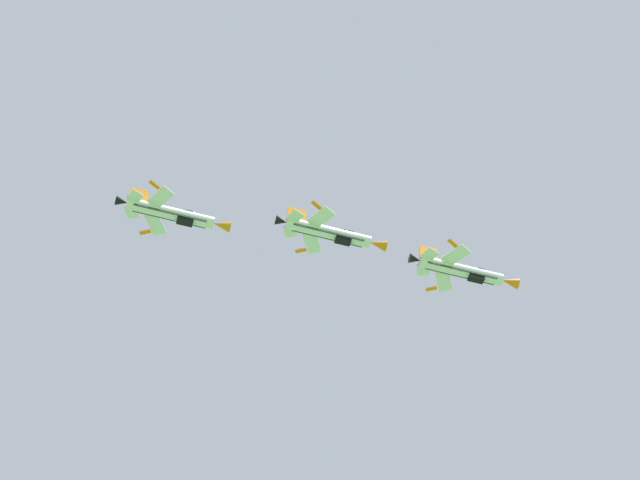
% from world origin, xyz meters
% --- Properties ---
extents(fighter_jet_lead, '(15.96, 10.18, 4.72)m').
position_xyz_m(fighter_jet_lead, '(39.57, 61.20, 140.50)').
color(fighter_jet_lead, white).
extents(fighter_jet_left_wing, '(15.96, 10.05, 4.88)m').
position_xyz_m(fighter_jet_left_wing, '(20.44, 63.17, 142.07)').
color(fighter_jet_left_wing, white).
extents(fighter_jet_right_wing, '(15.96, 10.08, 4.85)m').
position_xyz_m(fighter_jet_right_wing, '(-0.93, 67.62, 140.61)').
color(fighter_jet_right_wing, white).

